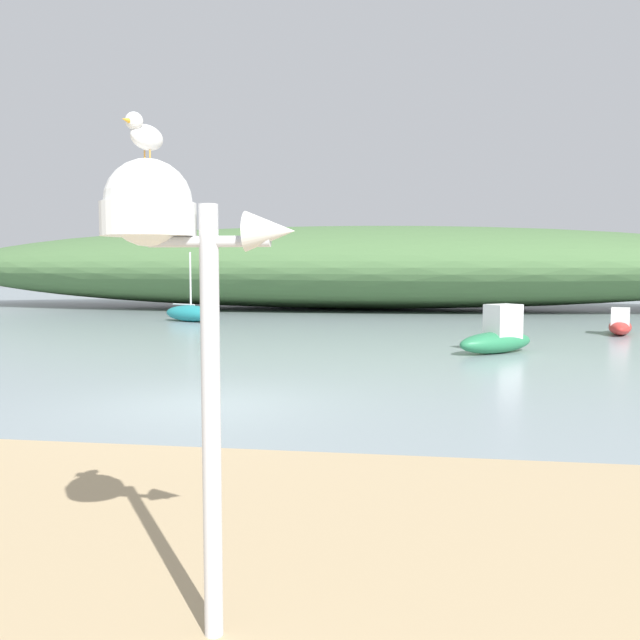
# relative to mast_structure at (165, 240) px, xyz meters

# --- Properties ---
(ground_plane) EXTENTS (120.00, 120.00, 0.00)m
(ground_plane) POSITION_rel_mast_structure_xyz_m (-2.28, 7.78, -2.72)
(ground_plane) COLOR gray
(distant_hill) EXTENTS (51.40, 13.40, 4.87)m
(distant_hill) POSITION_rel_mast_structure_xyz_m (-2.63, 36.24, -0.29)
(distant_hill) COLOR #476B3D
(distant_hill) RESTS_ON ground
(mast_structure) EXTENTS (1.22, 0.59, 3.02)m
(mast_structure) POSITION_rel_mast_structure_xyz_m (0.00, 0.00, 0.00)
(mast_structure) COLOR silver
(mast_structure) RESTS_ON beach_sand
(seagull_on_radar) EXTENTS (0.19, 0.37, 0.26)m
(seagull_on_radar) POSITION_rel_mast_structure_xyz_m (-0.11, -0.02, 0.64)
(seagull_on_radar) COLOR orange
(seagull_on_radar) RESTS_ON mast_structure
(motorboat_inner_mooring) EXTENTS (1.45, 2.58, 1.01)m
(motorboat_inner_mooring) POSITION_rel_mast_structure_xyz_m (8.96, 22.08, -2.35)
(motorboat_inner_mooring) COLOR #B72D28
(motorboat_inner_mooring) RESTS_ON ground
(motorboat_east_reach) EXTENTS (2.65, 2.43, 1.42)m
(motorboat_east_reach) POSITION_rel_mast_structure_xyz_m (3.88, 16.08, -2.22)
(motorboat_east_reach) COLOR #287A4C
(motorboat_east_reach) RESTS_ON ground
(sailboat_outer_mooring) EXTENTS (3.06, 2.06, 3.16)m
(sailboat_outer_mooring) POSITION_rel_mast_structure_xyz_m (-8.68, 25.33, -2.34)
(sailboat_outer_mooring) COLOR teal
(sailboat_outer_mooring) RESTS_ON ground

